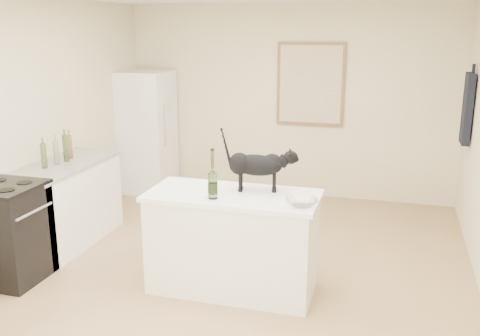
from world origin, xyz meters
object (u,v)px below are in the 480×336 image
object	(u,v)px
black_cat	(256,168)
glass_bowl	(302,202)
fridge	(146,132)
wine_bottle	(213,177)
stove	(8,234)

from	to	relation	value
black_cat	glass_bowl	size ratio (longest dim) A/B	2.27
fridge	glass_bowl	xyz separation A→B (m)	(2.68, -2.71, 0.08)
fridge	wine_bottle	bearing A→B (deg)	-54.75
fridge	wine_bottle	size ratio (longest dim) A/B	4.49
stove	glass_bowl	bearing A→B (deg)	5.04
fridge	wine_bottle	world-z (taller)	fridge
wine_bottle	glass_bowl	bearing A→B (deg)	1.04
stove	glass_bowl	size ratio (longest dim) A/B	3.45
fridge	stove	bearing A→B (deg)	-90.00
glass_bowl	wine_bottle	bearing A→B (deg)	-178.96
fridge	black_cat	distance (m)	3.29
black_cat	wine_bottle	bearing A→B (deg)	-144.76
fridge	glass_bowl	world-z (taller)	fridge
glass_bowl	black_cat	bearing A→B (deg)	146.27
black_cat	glass_bowl	bearing A→B (deg)	-45.70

